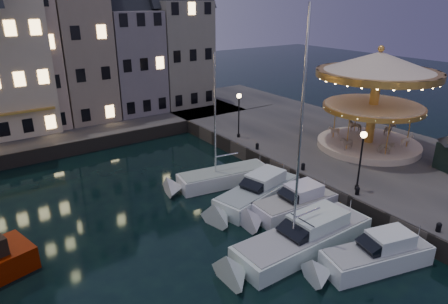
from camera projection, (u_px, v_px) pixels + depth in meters
ground at (288, 247)px, 23.17m from camera, size 160.00×160.00×0.00m
quay_east at (358, 155)px, 35.00m from camera, size 16.00×56.00×1.30m
quay_north at (37, 135)px, 40.11m from camera, size 44.00×12.00×1.30m
quaywall_e at (292, 177)px, 30.73m from camera, size 0.15×44.00×1.30m
quaywall_n at (74, 149)px, 36.58m from camera, size 48.00×0.15×1.30m
streetlamp_b at (361, 152)px, 26.34m from camera, size 0.44×0.44×4.17m
streetlamp_c at (239, 109)px, 36.67m from camera, size 0.44×0.44×4.17m
streetlamp_d at (376, 106)px, 37.72m from camera, size 0.44×0.44×4.17m
bollard_a at (439, 227)px, 22.29m from camera, size 0.30×0.30×0.57m
bollard_b at (357, 190)px, 26.50m from camera, size 0.30×0.30×0.57m
bollard_c at (303, 166)px, 30.33m from camera, size 0.30×0.30×0.57m
bollard_d at (257, 146)px, 34.54m from camera, size 0.30×0.30×0.57m
townhouse_nc at (19, 51)px, 38.72m from camera, size 6.82×8.00×14.80m
townhouse_nd at (78, 42)px, 41.60m from camera, size 5.50×8.00×15.80m
townhouse_ne at (129, 53)px, 45.05m from camera, size 6.16×8.00×12.80m
townhouse_nf at (176, 45)px, 48.10m from camera, size 6.82×8.00×13.80m
motorboat_b at (370, 258)px, 21.19m from camera, size 7.12×3.60×2.15m
motorboat_c at (299, 240)px, 22.64m from camera, size 9.92×2.67×13.24m
motorboat_d at (290, 206)px, 26.44m from camera, size 6.93×2.53×2.15m
motorboat_e at (254, 195)px, 27.98m from camera, size 8.23×4.10×2.15m
motorboat_f at (217, 179)px, 30.75m from camera, size 8.25×3.26×10.90m
carousel at (377, 82)px, 32.95m from camera, size 9.98×9.98×8.73m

